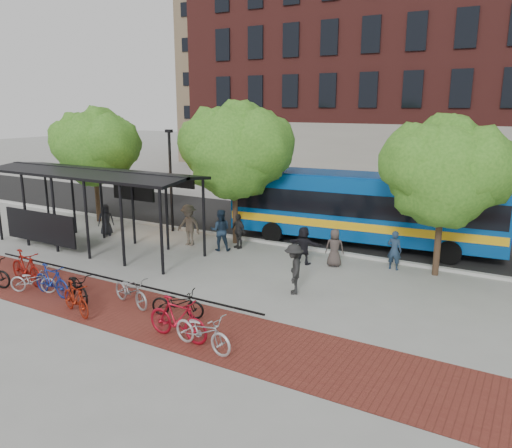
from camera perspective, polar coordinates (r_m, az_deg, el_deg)
The scene contains 29 objects.
ground at distance 19.23m, azimuth -0.08°, elevation -5.67°, with size 160.00×160.00×0.00m, color #9E9E99.
asphalt_street at distance 26.17m, azimuth 8.77°, elevation -0.61°, with size 160.00×8.00×0.01m, color black.
curb at distance 22.59m, azimuth 5.04°, elevation -2.62°, with size 160.00×0.25×0.12m, color #B7B7B2.
brick_strip at distance 16.68m, azimuth -15.01°, elevation -9.21°, with size 24.00×3.00×0.01m, color maroon.
bike_rack_rail at distance 18.14m, azimuth -15.93°, elevation -7.41°, with size 12.00×0.05×0.95m, color black.
building_tower at distance 61.72m, azimuth 6.21°, elevation 21.51°, with size 22.00×22.00×30.00m, color #7A664C.
bus_shelter at distance 23.26m, azimuth -18.36°, elevation 4.62°, with size 10.60×3.07×3.60m.
tree_a at distance 28.46m, azimuth -17.89°, elevation 8.68°, with size 4.90×4.00×6.18m.
tree_b at distance 22.61m, azimuth -2.20°, elevation 8.79°, with size 5.15×4.20×6.47m.
tree_c at distance 19.42m, azimuth 21.00°, elevation 5.93°, with size 4.66×3.80×5.92m.
lamp_post_left at distance 25.41m, azimuth -9.72°, elevation 5.24°, with size 0.35×0.20×5.12m.
bus at distance 23.09m, azimuth 12.12°, elevation 2.13°, with size 12.32×3.76×3.28m.
bike_1 at distance 19.81m, azimuth -24.81°, elevation -4.52°, with size 0.57×2.03×1.22m, color maroon.
bike_2 at distance 18.83m, azimuth -24.12°, elevation -5.90°, with size 0.58×1.67×0.88m, color #A4A4A6.
bike_3 at distance 18.26m, azimuth -22.34°, elevation -5.99°, with size 0.51×1.79×1.08m, color navy.
bike_4 at distance 17.56m, azimuth -19.71°, elevation -6.71°, with size 0.64×1.84×0.96m, color black.
bike_5 at distance 16.45m, azimuth -19.92°, elevation -7.99°, with size 0.48×1.70×1.02m, color maroon.
bike_6 at distance 16.63m, azimuth -14.10°, elevation -7.41°, with size 0.65×1.88×0.99m, color #949496.
bike_8 at distance 15.49m, azimuth -8.94°, elevation -8.92°, with size 0.59×1.70×0.89m, color black.
bike_9 at distance 14.04m, azimuth -8.95°, elevation -10.65°, with size 0.57×2.02×1.21m, color maroon.
bike_10 at distance 13.47m, azimuth -6.11°, elevation -12.07°, with size 0.68×1.95×1.03m, color #BAB9BC.
pedestrian_0 at distance 25.64m, azimuth -16.78°, elevation 0.46°, with size 0.76×0.50×1.56m, color black.
pedestrian_2 at distance 22.02m, azimuth -4.09°, elevation -0.70°, with size 0.90×0.70×1.84m, color #1B2B3F.
pedestrian_3 at distance 22.95m, azimuth -7.70°, elevation -0.13°, with size 1.23×0.71×1.91m, color brown.
pedestrian_4 at distance 22.38m, azimuth -2.04°, elevation -0.80°, with size 0.92×0.38×1.58m, color #292929.
pedestrian_5 at distance 20.22m, azimuth 5.47°, elevation -2.45°, with size 1.44×0.46×1.56m, color black.
pedestrian_6 at distance 20.09m, azimuth 8.97°, elevation -2.70°, with size 0.75×0.49×1.53m, color #423835.
pedestrian_7 at distance 20.20m, azimuth 15.53°, elevation -2.91°, with size 0.57×0.37×1.56m, color #20344C.
pedestrian_9 at distance 17.05m, azimuth 4.34°, elevation -5.15°, with size 1.12×0.65×1.74m, color black.
Camera 1 is at (9.14, -15.69, 6.31)m, focal length 35.00 mm.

